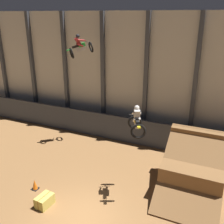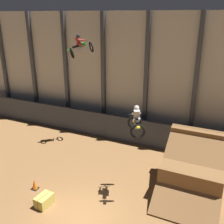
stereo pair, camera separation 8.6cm
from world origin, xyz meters
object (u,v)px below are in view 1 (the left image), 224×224
object	(u,v)px
rider_bike_left_air	(80,47)
dirt_ramp	(193,170)
rider_bike_right_air	(137,122)
traffic_cone_near_ramp	(35,185)
hay_bale_trackside	(45,201)

from	to	relation	value
rider_bike_left_air	dirt_ramp	bearing A→B (deg)	26.82
rider_bike_right_air	traffic_cone_near_ramp	distance (m)	6.60
dirt_ramp	traffic_cone_near_ramp	distance (m)	8.65
dirt_ramp	traffic_cone_near_ramp	world-z (taller)	dirt_ramp
rider_bike_left_air	hay_bale_trackside	size ratio (longest dim) A/B	1.78
rider_bike_left_air	rider_bike_right_air	distance (m)	7.62
rider_bike_left_air	rider_bike_right_air	size ratio (longest dim) A/B	0.96
dirt_ramp	rider_bike_left_air	distance (m)	10.54
rider_bike_right_air	hay_bale_trackside	world-z (taller)	rider_bike_right_air
traffic_cone_near_ramp	hay_bale_trackside	bearing A→B (deg)	-32.50
traffic_cone_near_ramp	hay_bale_trackside	size ratio (longest dim) A/B	0.61
dirt_ramp	hay_bale_trackside	world-z (taller)	dirt_ramp
dirt_ramp	traffic_cone_near_ramp	bearing A→B (deg)	-154.30
traffic_cone_near_ramp	rider_bike_left_air	bearing A→B (deg)	95.47
dirt_ramp	rider_bike_right_air	world-z (taller)	rider_bike_right_air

